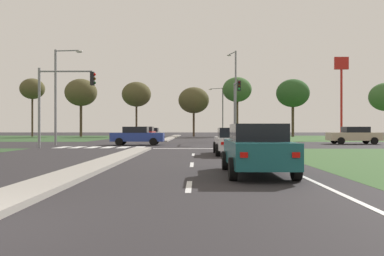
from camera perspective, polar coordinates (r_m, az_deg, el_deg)
name	(u,v)px	position (r m, az deg, el deg)	size (l,w,h in m)	color
ground_plane	(155,145)	(35.81, -5.24, -2.33)	(200.00, 200.00, 0.00)	#282628
grass_verge_far_left	(1,138)	(66.82, -25.23, -1.25)	(35.00, 35.00, 0.01)	#2D4C28
grass_verge_far_right	(345,138)	(63.93, 20.63, -1.30)	(35.00, 35.00, 0.01)	#385B2D
median_island_near	(107,162)	(17.05, -11.88, -4.64)	(1.20, 22.00, 0.14)	gray
median_island_far	(172,137)	(60.71, -2.80, -1.31)	(1.20, 36.00, 0.14)	gray
lane_dash_near	(189,186)	(10.13, -0.44, -8.19)	(0.14, 2.00, 0.01)	silver
lane_dash_second	(192,165)	(16.09, -0.02, -5.15)	(0.14, 2.00, 0.01)	silver
lane_dash_third	(193,155)	(22.08, 0.17, -3.75)	(0.14, 2.00, 0.01)	silver
edge_line_right	(270,161)	(17.92, 10.85, -4.62)	(0.14, 24.00, 0.01)	silver
stop_bar_near	(198,149)	(28.62, 0.89, -2.90)	(6.40, 0.50, 0.01)	silver
crosswalk_bar_near	(62,147)	(32.05, -17.69, -2.59)	(0.70, 2.80, 0.01)	silver
crosswalk_bar_second	(78,147)	(31.71, -15.72, -2.62)	(0.70, 2.80, 0.01)	silver
crosswalk_bar_third	(93,147)	(31.40, -13.70, -2.64)	(0.70, 2.80, 0.01)	silver
crosswalk_bar_fourth	(108,147)	(31.14, -11.65, -2.66)	(0.70, 2.80, 0.01)	silver
crosswalk_bar_fifth	(124,147)	(30.91, -9.57, -2.68)	(0.70, 2.80, 0.01)	silver
crosswalk_bar_sixth	(139,147)	(30.73, -7.45, -2.70)	(0.70, 2.80, 0.01)	silver
car_beige_near	(354,135)	(39.69, 21.75, -0.94)	(4.63, 1.99, 1.57)	#BCAD8E
car_white_second	(234,141)	(22.39, 5.83, -1.78)	(2.09, 4.59, 1.46)	silver
car_grey_third	(152,133)	(54.97, -5.59, -0.73)	(2.05, 4.17, 1.48)	slate
car_blue_fourth	(137,136)	(34.98, -7.66, -1.07)	(4.48, 1.97, 1.57)	navy
car_red_fifth	(146,133)	(47.15, -6.48, -0.77)	(2.08, 4.27, 1.62)	#A31919
car_teal_sixth	(257,149)	(12.79, 9.07, -2.89)	(1.96, 4.61, 1.57)	#19565B
traffic_signal_far_right	(236,100)	(40.80, 6.19, 3.87)	(0.32, 4.84, 6.14)	gray
traffic_signal_near_left	(59,93)	(30.71, -18.06, 4.62)	(4.17, 0.32, 5.76)	gray
street_lamp_second	(58,91)	(35.97, -18.23, 4.93)	(2.44, 0.45, 8.01)	gray
street_lamp_third	(235,91)	(47.29, 6.05, 5.16)	(0.98, 2.08, 10.33)	gray
street_lamp_fourth	(221,109)	(70.46, 4.13, 2.69)	(2.49, 1.18, 8.41)	gray
fastfood_pole_sign	(341,79)	(56.17, 20.18, 6.48)	(1.80, 0.40, 10.61)	red
treeline_near	(32,89)	(74.07, -21.45, 5.10)	(4.10, 4.10, 9.84)	#423323
treeline_second	(81,93)	(70.84, -15.28, 4.79)	(5.34, 5.34, 9.68)	#423323
treeline_third	(136,94)	(69.92, -7.78, 4.68)	(4.95, 4.95, 9.30)	#423323
treeline_fourth	(194,100)	(69.74, 0.24, 3.89)	(5.25, 5.25, 8.45)	#423323
treeline_fifth	(237,90)	(69.42, 6.33, 5.32)	(4.91, 4.91, 10.05)	#423323
treeline_sixth	(293,93)	(70.68, 13.93, 4.73)	(5.54, 5.54, 9.68)	#423323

